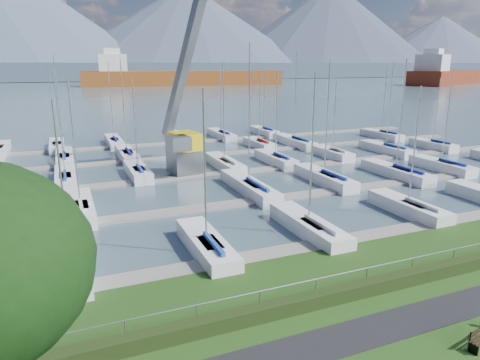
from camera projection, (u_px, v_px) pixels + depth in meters
path at (372, 331)px, 18.49m from camera, size 160.00×2.00×0.04m
water at (80, 84)px, 253.04m from camera, size 800.00×540.00×0.20m
hedge at (338, 295)px, 20.72m from camera, size 80.00×0.70×0.70m
fence at (334, 275)px, 20.85m from camera, size 80.00×0.04×0.04m
foothill at (74, 71)px, 313.76m from camera, size 900.00×80.00×12.00m
mountains at (76, 22)px, 372.32m from camera, size 1190.00×360.00×115.00m
docks at (189, 177)px, 44.40m from camera, size 90.00×41.60×0.25m
crane at (185, 120)px, 45.76m from camera, size 6.28×13.22×22.35m
cargo_ship_mid at (177, 78)px, 233.91m from camera, size 109.12×28.63×21.50m
cargo_ship_east at (444, 77)px, 247.07m from camera, size 76.32×48.40×21.50m
sailboat_fleet at (153, 121)px, 44.43m from camera, size 75.61×49.84×13.43m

